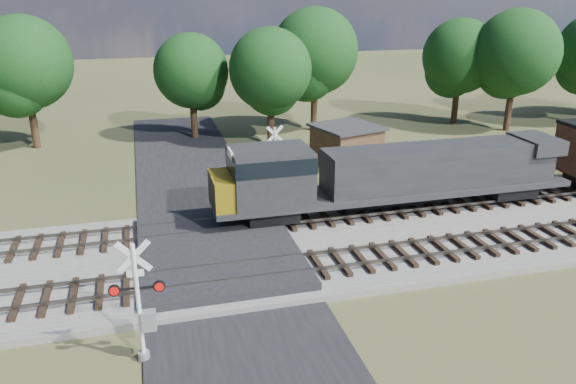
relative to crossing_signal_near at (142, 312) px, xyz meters
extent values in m
plane|color=#3A4424|center=(3.36, 6.32, -1.82)|extent=(160.00, 160.00, 0.00)
cube|color=gray|center=(13.36, 6.82, -1.67)|extent=(140.00, 10.00, 0.30)
cube|color=black|center=(3.36, 6.32, -1.78)|extent=(7.00, 60.00, 0.08)
cube|color=#262628|center=(3.36, 6.82, -1.51)|extent=(7.00, 9.00, 0.62)
cube|color=black|center=(5.36, 4.32, -1.43)|extent=(44.00, 2.60, 0.18)
cube|color=#514D45|center=(13.36, 3.60, -1.27)|extent=(140.00, 0.08, 0.15)
cube|color=#514D45|center=(13.36, 5.03, -1.27)|extent=(140.00, 0.08, 0.15)
cube|color=black|center=(5.36, 9.32, -1.43)|extent=(44.00, 2.60, 0.18)
cube|color=#514D45|center=(13.36, 8.60, -1.27)|extent=(140.00, 0.08, 0.15)
cube|color=#514D45|center=(13.36, 10.03, -1.27)|extent=(140.00, 0.08, 0.15)
cylinder|color=silver|center=(-0.09, 0.01, 0.30)|extent=(0.15, 0.15, 4.25)
cylinder|color=gray|center=(-0.09, 0.01, -1.66)|extent=(0.38, 0.38, 0.32)
cube|color=silver|center=(-0.09, 0.01, 2.00)|extent=(1.11, 0.12, 1.11)
cube|color=silver|center=(-0.09, 0.01, 2.00)|extent=(1.11, 0.12, 1.11)
cube|color=silver|center=(-0.09, 0.01, 1.42)|extent=(0.53, 0.07, 0.23)
cube|color=black|center=(-0.09, 0.01, 0.89)|extent=(1.70, 0.18, 0.06)
cylinder|color=red|center=(-0.78, 0.05, 0.89)|extent=(0.39, 0.13, 0.38)
cylinder|color=red|center=(0.60, -0.04, 0.89)|extent=(0.39, 0.13, 0.38)
cube|color=gray|center=(0.17, -0.01, -0.33)|extent=(0.50, 0.35, 0.69)
cylinder|color=silver|center=(7.92, 14.48, 0.19)|extent=(0.14, 0.14, 4.01)
cylinder|color=gray|center=(7.92, 14.48, -1.67)|extent=(0.36, 0.36, 0.30)
cube|color=silver|center=(7.92, 14.48, 1.79)|extent=(1.05, 0.15, 1.05)
cube|color=silver|center=(7.92, 14.48, 1.79)|extent=(1.05, 0.15, 1.05)
cube|color=silver|center=(7.92, 14.48, 1.24)|extent=(0.50, 0.08, 0.22)
cube|color=black|center=(7.92, 14.48, 0.74)|extent=(1.60, 0.23, 0.06)
cylinder|color=red|center=(8.57, 14.55, 0.74)|extent=(0.37, 0.14, 0.36)
cylinder|color=red|center=(7.28, 14.42, 0.74)|extent=(0.37, 0.14, 0.36)
cube|color=gray|center=(7.67, 14.46, -0.42)|extent=(0.48, 0.35, 0.65)
cube|color=#3F281B|center=(14.04, 18.82, -0.53)|extent=(4.54, 4.54, 2.57)
cube|color=#2C2C2E|center=(14.04, 18.82, 0.85)|extent=(5.00, 5.00, 0.18)
cylinder|color=black|center=(-7.40, 28.98, 0.64)|extent=(0.56, 0.56, 4.93)
sphere|color=black|center=(-7.40, 28.98, 4.59)|extent=(6.90, 6.90, 6.90)
cylinder|color=black|center=(4.64, 28.69, 0.27)|extent=(0.56, 0.56, 4.18)
sphere|color=black|center=(4.64, 28.69, 3.62)|extent=(5.86, 5.86, 5.86)
cylinder|color=black|center=(10.21, 25.31, 0.41)|extent=(0.56, 0.56, 4.46)
sphere|color=black|center=(10.21, 25.31, 3.98)|extent=(6.25, 6.25, 6.25)
cylinder|color=black|center=(14.85, 28.89, 0.73)|extent=(0.56, 0.56, 5.10)
sphere|color=black|center=(14.85, 28.89, 4.81)|extent=(7.14, 7.14, 7.14)
cylinder|color=black|center=(27.66, 27.75, 0.48)|extent=(0.56, 0.56, 4.60)
sphere|color=black|center=(27.66, 27.75, 4.16)|extent=(6.44, 6.44, 6.44)
cylinder|color=black|center=(30.82, 24.49, 0.70)|extent=(0.56, 0.56, 5.04)
sphere|color=black|center=(30.82, 24.49, 4.73)|extent=(7.06, 7.06, 7.06)
camera|label=1|loc=(0.52, -16.27, 9.85)|focal=35.00mm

